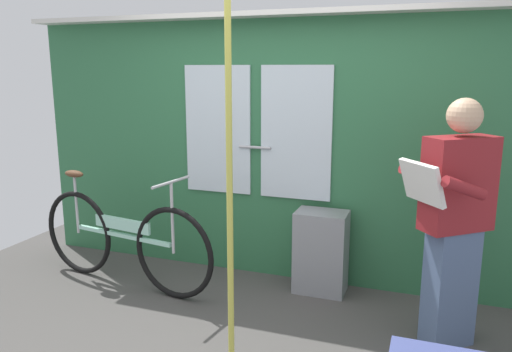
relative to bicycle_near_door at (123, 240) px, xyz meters
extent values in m
cube|color=#2D6B42|center=(1.16, 0.66, 0.70)|extent=(4.61, 0.08, 2.19)
cube|color=silver|center=(0.61, 0.61, 0.87)|extent=(0.60, 0.02, 1.10)
cube|color=silver|center=(1.31, 0.61, 0.87)|extent=(0.60, 0.02, 1.10)
cylinder|color=#B2B2B7|center=(0.96, 0.59, 0.74)|extent=(0.28, 0.02, 0.02)
cube|color=silver|center=(1.16, 0.56, 1.81)|extent=(4.61, 0.28, 0.04)
torus|color=black|center=(0.52, -0.08, -0.02)|extent=(0.75, 0.16, 0.75)
torus|color=black|center=(-0.51, 0.08, -0.02)|extent=(0.75, 0.16, 0.75)
cube|color=#9EDBC6|center=(0.01, 0.00, 0.04)|extent=(0.99, 0.18, 0.03)
cube|color=#9EDBC6|center=(0.01, 0.00, 0.14)|extent=(0.57, 0.11, 0.10)
cylinder|color=#B7B7BC|center=(-0.51, 0.08, 0.24)|extent=(0.02, 0.02, 0.53)
ellipsoid|color=brown|center=(-0.51, 0.08, 0.51)|extent=(0.21, 0.12, 0.06)
cylinder|color=#B7B7BC|center=(0.52, -0.08, 0.26)|extent=(0.02, 0.02, 0.57)
cylinder|color=#B7B7BC|center=(0.52, -0.08, 0.55)|extent=(0.09, 0.44, 0.02)
cube|color=slate|center=(2.55, -0.07, 0.00)|extent=(0.35, 0.34, 0.79)
cube|color=maroon|center=(2.55, -0.07, 0.69)|extent=(0.47, 0.44, 0.59)
sphere|color=tan|center=(2.55, -0.07, 1.12)|extent=(0.21, 0.21, 0.21)
cube|color=silver|center=(2.34, -0.25, 0.72)|extent=(0.30, 0.33, 0.26)
cylinder|color=maroon|center=(2.57, -0.31, 0.72)|extent=(0.28, 0.25, 0.17)
cylinder|color=maroon|center=(2.32, 0.00, 0.72)|extent=(0.28, 0.25, 0.17)
cube|color=gray|center=(1.59, 0.44, -0.06)|extent=(0.41, 0.28, 0.67)
cylinder|color=#C6C14C|center=(1.34, -0.87, 0.70)|extent=(0.04, 0.04, 2.19)
camera|label=1|loc=(2.40, -3.36, 1.40)|focal=35.32mm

